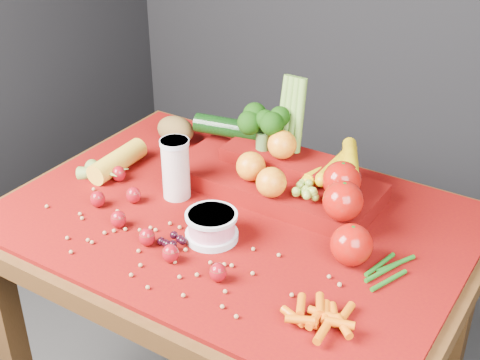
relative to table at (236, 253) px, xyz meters
The scene contains 12 objects.
table is the anchor object (origin of this frame).
red_cloth 0.10m from the table, ahead, with size 1.05×0.75×0.01m, color #660A03.
milk_glass 0.25m from the table, behind, with size 0.07×0.07×0.15m.
yogurt_bowl 0.18m from the table, 87.57° to the right, with size 0.12×0.12×0.06m.
strawberry_scatter 0.24m from the table, 140.91° to the right, with size 0.48×0.28×0.05m.
dark_grape_cluster 0.22m from the table, 106.18° to the right, with size 0.06×0.05×0.03m, color black, non-canonical shape.
soybean_scatter 0.23m from the table, 90.00° to the right, with size 0.84×0.24×0.01m, color #AA7849, non-canonical shape.
corn_ear 0.40m from the table, behind, with size 0.19×0.23×0.06m.
potato 0.45m from the table, 146.30° to the left, with size 0.11×0.08×0.08m, color brown.
baby_carrot_pile 0.42m from the table, 34.29° to the right, with size 0.17×0.17×0.03m, color #CC5507, non-canonical shape.
green_bean_pile 0.39m from the table, ahead, with size 0.14×0.12×0.01m, color #165513, non-canonical shape.
produce_mound 0.23m from the table, 68.96° to the left, with size 0.61×0.37×0.27m.
Camera 1 is at (0.71, -1.10, 1.62)m, focal length 50.00 mm.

